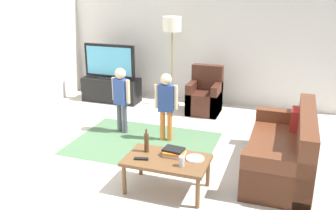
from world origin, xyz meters
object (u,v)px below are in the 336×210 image
at_px(tv_stand, 111,90).
at_px(plate, 195,158).
at_px(child_near_tv, 121,94).
at_px(bottle, 146,142).
at_px(floor_lamp, 172,29).
at_px(coffee_table, 167,162).
at_px(tv_remote, 141,159).
at_px(book_stack, 174,152).
at_px(child_center, 166,101).
at_px(tv, 110,62).
at_px(couch, 286,152).
at_px(soda_can, 182,161).
at_px(armchair, 205,97).

height_order(tv_stand, plate, tv_stand).
height_order(child_near_tv, bottle, child_near_tv).
relative_size(floor_lamp, plate, 8.09).
distance_m(child_near_tv, coffee_table, 2.00).
height_order(tv_stand, tv_remote, tv_stand).
bearing_deg(book_stack, child_center, 113.14).
distance_m(tv, couch, 4.16).
relative_size(child_center, plate, 4.97).
relative_size(tv_remote, plate, 0.77).
bearing_deg(tv_stand, soda_can, -51.06).
bearing_deg(coffee_table, book_stack, 65.55).
height_order(armchair, bottle, armchair).
distance_m(floor_lamp, plate, 3.45).
bearing_deg(bottle, child_center, 98.60).
relative_size(tv, bottle, 3.68).
bearing_deg(child_center, soda_can, -64.77).
distance_m(child_near_tv, child_center, 0.81).
height_order(child_center, bottle, child_center).
xyz_separation_m(floor_lamp, child_center, (0.47, -1.70, -0.89)).
bearing_deg(soda_can, child_center, 115.23).
bearing_deg(plate, couch, 38.97).
bearing_deg(bottle, couch, 26.71).
relative_size(tv, tv_remote, 6.47).
xyz_separation_m(tv_stand, plate, (2.58, -2.85, 0.18)).
xyz_separation_m(tv_stand, tv, (-0.00, -0.02, 0.60)).
bearing_deg(tv_remote, child_near_tv, 109.58).
height_order(child_center, tv_remote, child_center).
distance_m(couch, coffee_table, 1.63).
bearing_deg(armchair, couch, -51.58).
xyz_separation_m(bottle, plate, (0.62, 0.00, -0.12)).
xyz_separation_m(floor_lamp, bottle, (0.67, -3.00, -1.00)).
xyz_separation_m(bottle, soda_can, (0.52, -0.22, -0.07)).
xyz_separation_m(tv, floor_lamp, (1.29, 0.17, 0.70)).
distance_m(tv_stand, child_near_tv, 1.80).
bearing_deg(child_near_tv, tv, 123.36).
xyz_separation_m(coffee_table, book_stack, (0.05, 0.12, 0.09)).
bearing_deg(book_stack, tv, 129.43).
xyz_separation_m(armchair, child_center, (-0.26, -1.51, 0.36)).
bearing_deg(book_stack, floor_lamp, 108.87).
bearing_deg(tv_remote, armchair, 76.01).
distance_m(floor_lamp, child_center, 1.97).
bearing_deg(floor_lamp, coffee_table, -72.67).
distance_m(tv_stand, tv_remote, 3.66).
bearing_deg(tv_remote, floor_lamp, 88.95).
relative_size(child_center, book_stack, 4.12).
relative_size(coffee_table, bottle, 3.35).
bearing_deg(tv_stand, floor_lamp, 6.70).
relative_size(tv, floor_lamp, 0.62).
bearing_deg(floor_lamp, tv_stand, -173.30).
xyz_separation_m(floor_lamp, coffee_table, (0.97, -3.10, -1.17)).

